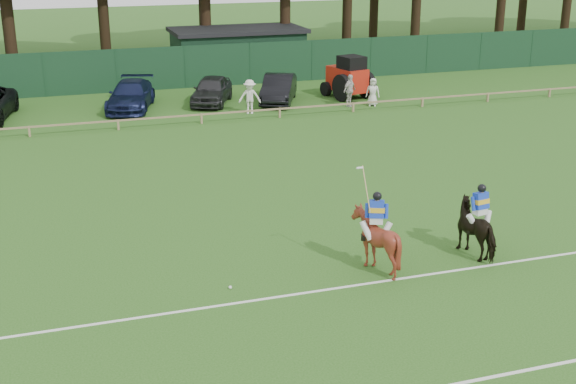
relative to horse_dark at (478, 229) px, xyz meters
name	(u,v)px	position (x,y,z in m)	size (l,w,h in m)	color
ground	(305,276)	(-5.27, 0.15, -0.78)	(160.00, 160.00, 0.00)	#1E4C14
horse_dark	(478,229)	(0.00, 0.00, 0.00)	(0.85, 1.86, 1.57)	black
horse_chestnut	(375,240)	(-3.27, -0.02, 0.08)	(1.39, 1.57, 1.73)	maroon
sedan_navy	(131,96)	(-7.11, 22.41, -0.05)	(2.05, 5.05, 1.47)	#131A3D
hatch_grey	(212,90)	(-2.77, 22.44, -0.04)	(1.76, 4.37, 1.49)	#2B2B2D
estate_black	(279,89)	(0.78, 21.62, -0.04)	(1.58, 4.54, 1.49)	black
spectator_left	(250,97)	(-1.45, 19.49, 0.09)	(1.13, 0.65, 1.75)	silver
spectator_mid	(350,91)	(4.06, 19.47, 0.07)	(1.00, 0.42, 1.71)	beige
spectator_right	(373,92)	(5.30, 19.22, -0.04)	(0.73, 0.47, 1.49)	silver
rider_dark	(481,206)	(0.00, -0.01, 0.72)	(0.93, 0.45, 1.41)	silver
rider_chestnut	(376,214)	(-3.27, -0.03, 0.85)	(0.90, 0.77, 2.05)	silver
polo_ball	(230,287)	(-7.41, 0.00, -0.74)	(0.09, 0.09, 0.09)	silver
pitch_lines	(355,336)	(-5.27, -3.35, -0.78)	(60.00, 5.10, 0.01)	silver
pitch_rail	(181,116)	(-5.27, 18.15, -0.34)	(62.10, 0.10, 0.50)	#997F5B
perimeter_fence	(151,69)	(-5.27, 27.15, 0.47)	(92.08, 0.08, 2.50)	#14351E
utility_shed	(238,52)	(0.73, 30.15, 0.75)	(8.40, 4.40, 3.04)	#14331E
tree_row	(164,66)	(-3.27, 35.15, -0.78)	(96.00, 12.00, 21.00)	#26561C
tractor	(349,78)	(4.85, 21.50, 0.34)	(2.48, 3.18, 2.38)	#B61F10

